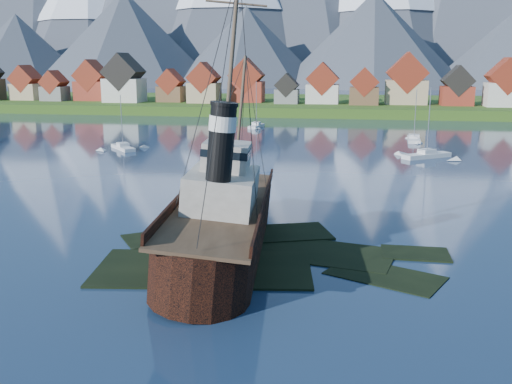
% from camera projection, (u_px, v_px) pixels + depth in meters
% --- Properties ---
extents(ground, '(1400.00, 1400.00, 0.00)m').
position_uv_depth(ground, '(243.00, 263.00, 49.46)').
color(ground, '#192C48').
rests_on(ground, ground).
extents(shoal, '(31.71, 21.24, 1.14)m').
position_uv_depth(shoal, '(267.00, 260.00, 51.31)').
color(shoal, black).
rests_on(shoal, ground).
extents(shore_bank, '(600.00, 80.00, 3.20)m').
position_uv_depth(shore_bank, '(330.00, 108.00, 212.78)').
color(shore_bank, '#234012').
rests_on(shore_bank, ground).
extents(seawall, '(600.00, 2.50, 2.00)m').
position_uv_depth(seawall, '(324.00, 118.00, 176.27)').
color(seawall, '#3F3D38').
rests_on(seawall, ground).
extents(town, '(250.96, 16.69, 17.30)m').
position_uv_depth(town, '(233.00, 85.00, 199.11)').
color(town, maroon).
rests_on(town, ground).
extents(tugboat_wreck, '(7.51, 32.35, 25.63)m').
position_uv_depth(tugboat_wreck, '(223.00, 215.00, 52.68)').
color(tugboat_wreck, black).
rests_on(tugboat_wreck, ground).
extents(sailboat_c, '(7.35, 8.00, 11.22)m').
position_uv_depth(sailboat_c, '(123.00, 148.00, 113.47)').
color(sailboat_c, silver).
rests_on(sailboat_c, ground).
extents(sailboat_d, '(9.27, 7.62, 13.20)m').
position_uv_depth(sailboat_d, '(427.00, 156.00, 103.59)').
color(sailboat_d, silver).
rests_on(sailboat_d, ground).
extents(sailboat_e, '(3.15, 10.31, 11.80)m').
position_uv_depth(sailboat_e, '(414.00, 140.00, 125.62)').
color(sailboat_e, silver).
rests_on(sailboat_e, ground).
extents(sailboat_f, '(3.17, 8.64, 12.63)m').
position_uv_depth(sailboat_f, '(256.00, 127.00, 150.82)').
color(sailboat_f, silver).
rests_on(sailboat_f, ground).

